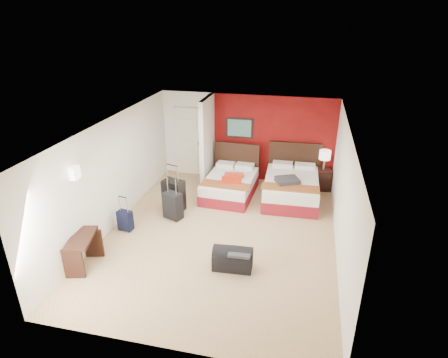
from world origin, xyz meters
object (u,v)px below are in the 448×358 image
(bed_right, at_px, (291,189))
(suitcase_charcoal, at_px, (173,206))
(bed_left, at_px, (230,186))
(nightstand, at_px, (322,179))
(desk, at_px, (84,252))
(duffel_bag, at_px, (233,259))
(suitcase_black, at_px, (174,196))
(table_lamp, at_px, (324,160))
(suitcase_navy, at_px, (125,221))
(red_suitcase_open, at_px, (233,177))

(bed_right, bearing_deg, suitcase_charcoal, -150.18)
(bed_left, distance_m, nightstand, 2.62)
(nightstand, distance_m, desk, 6.52)
(duffel_bag, bearing_deg, bed_left, 99.67)
(suitcase_black, xyz_separation_m, duffel_bag, (1.90, -1.96, -0.20))
(bed_right, distance_m, table_lamp, 1.30)
(bed_right, relative_size, desk, 2.42)
(desk, bearing_deg, bed_right, 31.78)
(bed_left, distance_m, suitcase_black, 1.64)
(duffel_bag, bearing_deg, table_lamp, 63.69)
(suitcase_navy, bearing_deg, desk, -88.05)
(table_lamp, distance_m, suitcase_black, 4.22)
(red_suitcase_open, xyz_separation_m, duffel_bag, (0.62, -3.00, -0.39))
(table_lamp, height_order, duffel_bag, table_lamp)
(suitcase_black, bearing_deg, nightstand, 45.82)
(suitcase_black, bearing_deg, bed_right, 39.85)
(duffel_bag, height_order, desk, desk)
(suitcase_charcoal, bearing_deg, suitcase_black, 127.88)
(table_lamp, relative_size, duffel_bag, 0.72)
(desk, bearing_deg, duffel_bag, -1.85)
(suitcase_black, bearing_deg, suitcase_charcoal, -58.39)
(bed_left, relative_size, red_suitcase_open, 2.53)
(suitcase_charcoal, xyz_separation_m, desk, (-1.03, -2.17, 0.02))
(suitcase_charcoal, xyz_separation_m, duffel_bag, (1.79, -1.56, -0.13))
(nightstand, distance_m, suitcase_charcoal, 4.31)
(bed_right, bearing_deg, bed_left, -177.39)
(red_suitcase_open, distance_m, suitcase_black, 1.66)
(suitcase_navy, relative_size, desk, 0.55)
(desk, bearing_deg, suitcase_black, 56.34)
(suitcase_navy, xyz_separation_m, duffel_bag, (2.66, -0.81, -0.03))
(bed_right, xyz_separation_m, desk, (-3.73, -3.84, 0.04))
(suitcase_charcoal, bearing_deg, bed_right, 53.62)
(table_lamp, distance_m, duffel_bag, 4.47)
(table_lamp, bearing_deg, suitcase_black, -149.83)
(suitcase_black, bearing_deg, suitcase_navy, -107.84)
(bed_left, relative_size, suitcase_charcoal, 2.77)
(suitcase_navy, bearing_deg, nightstand, 44.79)
(red_suitcase_open, relative_size, nightstand, 1.19)
(suitcase_charcoal, bearing_deg, bed_left, 77.12)
(suitcase_navy, bearing_deg, suitcase_black, 64.69)
(table_lamp, height_order, suitcase_charcoal, table_lamp)
(table_lamp, bearing_deg, suitcase_navy, -143.40)
(nightstand, height_order, desk, desk)
(red_suitcase_open, distance_m, duffel_bag, 3.09)
(nightstand, distance_m, duffel_bag, 4.42)
(suitcase_black, distance_m, suitcase_navy, 1.39)
(bed_right, bearing_deg, nightstand, 44.18)
(bed_left, bearing_deg, red_suitcase_open, -41.89)
(table_lamp, bearing_deg, nightstand, 0.00)
(duffel_bag, bearing_deg, red_suitcase_open, 98.27)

